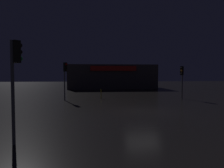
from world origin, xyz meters
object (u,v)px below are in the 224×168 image
at_px(traffic_signal_cross_left, 15,69).
at_px(traffic_signal_cross_right, 182,75).
at_px(traffic_signal_opposite, 65,73).
at_px(store_building, 111,77).

relative_size(traffic_signal_cross_left, traffic_signal_cross_right, 1.13).
xyz_separation_m(traffic_signal_opposite, traffic_signal_cross_left, (-0.27, -13.74, 0.07)).
bearing_deg(traffic_signal_cross_right, traffic_signal_opposite, -179.09).
distance_m(store_building, traffic_signal_cross_right, 19.82).
bearing_deg(traffic_signal_opposite, store_building, 70.90).
distance_m(store_building, traffic_signal_cross_left, 33.51).
bearing_deg(store_building, traffic_signal_cross_right, -72.07).
height_order(traffic_signal_opposite, traffic_signal_cross_right, traffic_signal_opposite).
bearing_deg(traffic_signal_cross_left, traffic_signal_cross_right, 47.06).
bearing_deg(traffic_signal_cross_left, traffic_signal_opposite, 88.88).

